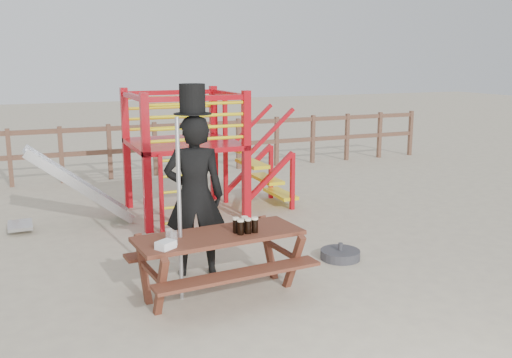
# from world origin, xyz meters

# --- Properties ---
(ground) EXTENTS (60.00, 60.00, 0.00)m
(ground) POSITION_xyz_m (0.00, 0.00, 0.00)
(ground) COLOR #BDB193
(ground) RESTS_ON ground
(back_fence) EXTENTS (15.09, 0.09, 1.20)m
(back_fence) POSITION_xyz_m (0.00, 7.00, 0.74)
(back_fence) COLOR brown
(back_fence) RESTS_ON ground
(playground_fort) EXTENTS (4.71, 1.84, 2.10)m
(playground_fort) POSITION_xyz_m (0.12, 3.58, 1.07)
(playground_fort) COLOR #B80C16
(playground_fort) RESTS_ON ground
(picnic_table) EXTENTS (1.93, 1.40, 0.71)m
(picnic_table) POSITION_xyz_m (-0.39, 0.18, 0.45)
(picnic_table) COLOR brown
(picnic_table) RESTS_ON ground
(man_with_hat) EXTENTS (0.81, 0.63, 2.31)m
(man_with_hat) POSITION_xyz_m (-0.44, 0.89, 1.03)
(man_with_hat) COLOR black
(man_with_hat) RESTS_ON ground
(metal_pole) EXTENTS (0.04, 0.04, 2.00)m
(metal_pole) POSITION_xyz_m (-0.81, 0.24, 1.00)
(metal_pole) COLOR #B2B2B7
(metal_pole) RESTS_ON ground
(parasol_base) EXTENTS (0.52, 0.52, 0.22)m
(parasol_base) POSITION_xyz_m (1.45, 0.65, 0.06)
(parasol_base) COLOR #35353A
(parasol_base) RESTS_ON ground
(paper_bag) EXTENTS (0.23, 0.21, 0.08)m
(paper_bag) POSITION_xyz_m (-1.05, -0.08, 0.75)
(paper_bag) COLOR white
(paper_bag) RESTS_ON picnic_table
(stout_pints) EXTENTS (0.27, 0.16, 0.17)m
(stout_pints) POSITION_xyz_m (-0.12, 0.10, 0.80)
(stout_pints) COLOR black
(stout_pints) RESTS_ON picnic_table
(empty_glasses) EXTENTS (0.10, 0.18, 0.15)m
(empty_glasses) POSITION_xyz_m (-0.96, 0.05, 0.78)
(empty_glasses) COLOR silver
(empty_glasses) RESTS_ON picnic_table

